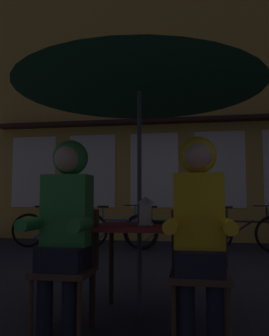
% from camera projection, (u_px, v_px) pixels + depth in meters
% --- Properties ---
extents(ground_plane, '(60.00, 60.00, 0.00)m').
position_uv_depth(ground_plane, '(140.00, 317.00, 2.86)').
color(ground_plane, '#232326').
extents(cafe_table, '(0.72, 0.72, 0.74)m').
position_uv_depth(cafe_table, '(139.00, 237.00, 2.91)').
color(cafe_table, maroon).
rests_on(cafe_table, ground_plane).
extents(patio_umbrella, '(2.10, 2.10, 2.31)m').
position_uv_depth(patio_umbrella, '(139.00, 70.00, 3.03)').
color(patio_umbrella, '#4C4C51').
rests_on(patio_umbrella, ground_plane).
extents(lantern, '(0.11, 0.11, 0.23)m').
position_uv_depth(lantern, '(146.00, 210.00, 2.87)').
color(lantern, white).
rests_on(lantern, cafe_table).
extents(chair_left, '(0.40, 0.40, 0.87)m').
position_uv_depth(chair_left, '(68.00, 261.00, 2.62)').
color(chair_left, '#513823').
rests_on(chair_left, ground_plane).
extents(chair_right, '(0.40, 0.40, 0.87)m').
position_uv_depth(chair_right, '(200.00, 266.00, 2.46)').
color(chair_right, '#513823').
rests_on(chair_right, ground_plane).
extents(person_left_hooded, '(0.45, 0.56, 1.40)m').
position_uv_depth(person_left_hooded, '(66.00, 213.00, 2.59)').
color(person_left_hooded, black).
rests_on(person_left_hooded, ground_plane).
extents(person_right_hooded, '(0.45, 0.56, 1.40)m').
position_uv_depth(person_right_hooded, '(199.00, 214.00, 2.43)').
color(person_right_hooded, black).
rests_on(person_right_hooded, ground_plane).
extents(shopfront_building, '(10.00, 0.93, 6.20)m').
position_uv_depth(shopfront_building, '(186.00, 108.00, 8.38)').
color(shopfront_building, gold).
rests_on(shopfront_building, ground_plane).
extents(bicycle_nearest, '(1.65, 0.43, 0.84)m').
position_uv_depth(bicycle_nearest, '(54.00, 229.00, 7.01)').
color(bicycle_nearest, black).
rests_on(bicycle_nearest, ground_plane).
extents(bicycle_second, '(1.66, 0.36, 0.84)m').
position_uv_depth(bicycle_second, '(116.00, 230.00, 6.78)').
color(bicycle_second, black).
rests_on(bicycle_second, ground_plane).
extents(bicycle_third, '(1.68, 0.17, 0.84)m').
position_uv_depth(bicycle_third, '(167.00, 231.00, 6.68)').
color(bicycle_third, black).
rests_on(bicycle_third, ground_plane).
extents(bicycle_fourth, '(1.68, 0.16, 0.84)m').
position_uv_depth(bicycle_fourth, '(244.00, 233.00, 6.30)').
color(bicycle_fourth, black).
rests_on(bicycle_fourth, ground_plane).
extents(book, '(0.23, 0.19, 0.02)m').
position_uv_depth(book, '(159.00, 222.00, 3.05)').
color(book, black).
rests_on(book, cafe_table).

